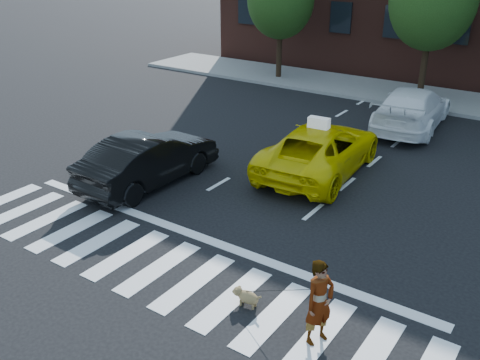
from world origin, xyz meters
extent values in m
plane|color=black|center=(0.00, 0.00, 0.00)|extent=(120.00, 120.00, 0.00)
cube|color=silver|center=(0.00, 0.00, 0.01)|extent=(13.00, 2.40, 0.01)
cube|color=silver|center=(0.00, 1.60, 0.01)|extent=(12.00, 0.30, 0.01)
cube|color=slate|center=(0.00, 17.50, 0.07)|extent=(30.00, 4.00, 0.15)
cylinder|color=black|center=(-7.00, 17.00, 1.62)|extent=(0.28, 0.28, 3.25)
ellipsoid|color=black|center=(-7.00, 17.00, 4.03)|extent=(3.38, 3.38, 3.89)
cylinder|color=black|center=(0.50, 17.00, 1.77)|extent=(0.28, 0.28, 3.55)
ellipsoid|color=black|center=(0.50, 17.00, 4.40)|extent=(3.69, 3.69, 4.25)
imported|color=#D9C304|center=(0.45, 7.00, 0.76)|extent=(2.92, 5.63, 1.52)
imported|color=black|center=(-3.37, 3.32, 0.78)|extent=(1.72, 4.73, 1.55)
imported|color=white|center=(1.40, 12.97, 0.79)|extent=(2.72, 5.66, 1.59)
imported|color=#999999|center=(4.01, -0.12, 0.84)|extent=(0.60, 0.72, 1.68)
ellipsoid|color=olive|center=(2.41, 0.01, 0.21)|extent=(0.49, 0.30, 0.26)
sphere|color=olive|center=(2.18, -0.02, 0.28)|extent=(0.22, 0.22, 0.19)
sphere|color=olive|center=(2.10, -0.03, 0.24)|extent=(0.10, 0.10, 0.09)
cylinder|color=olive|center=(2.64, 0.03, 0.28)|extent=(0.14, 0.06, 0.11)
sphere|color=olive|center=(2.17, 0.04, 0.33)|extent=(0.08, 0.08, 0.07)
sphere|color=olive|center=(2.19, -0.08, 0.33)|extent=(0.08, 0.08, 0.07)
cylinder|color=olive|center=(2.28, -0.07, 0.06)|extent=(0.06, 0.06, 0.13)
cylinder|color=olive|center=(2.26, 0.05, 0.06)|extent=(0.06, 0.06, 0.13)
cylinder|color=olive|center=(2.55, -0.03, 0.06)|extent=(0.06, 0.06, 0.13)
cylinder|color=olive|center=(2.54, 0.08, 0.06)|extent=(0.06, 0.06, 0.13)
cube|color=white|center=(0.45, 6.80, 1.68)|extent=(0.67, 0.33, 0.32)
camera|label=1|loc=(7.25, -7.32, 6.71)|focal=40.00mm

